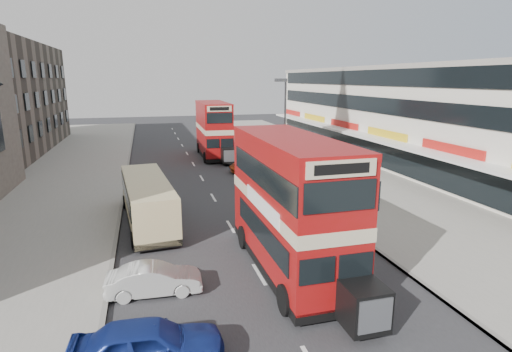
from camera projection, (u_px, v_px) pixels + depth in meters
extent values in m
plane|color=#28282B|center=(273.00, 298.00, 15.63)|extent=(160.00, 160.00, 0.00)
cube|color=#28282B|center=(202.00, 178.00, 34.42)|extent=(12.00, 90.00, 0.01)
cube|color=gray|center=(333.00, 169.00, 37.44)|extent=(12.00, 90.00, 0.15)
cube|color=gray|center=(45.00, 187.00, 31.36)|extent=(12.00, 90.00, 0.15)
cube|color=gray|center=(125.00, 182.00, 32.86)|extent=(0.20, 90.00, 0.16)
cube|color=gray|center=(271.00, 173.00, 35.94)|extent=(0.20, 90.00, 0.16)
cube|color=beige|center=(401.00, 116.00, 40.32)|extent=(8.00, 46.00, 9.00)
cube|color=black|center=(362.00, 147.00, 39.96)|extent=(0.10, 44.00, 2.40)
cube|color=gray|center=(405.00, 68.00, 39.26)|extent=(8.20, 46.20, 0.40)
cube|color=white|center=(355.00, 133.00, 39.42)|extent=(1.80, 44.00, 0.20)
cylinder|color=slate|center=(285.00, 131.00, 33.29)|extent=(0.16, 0.16, 8.00)
cube|color=slate|center=(281.00, 80.00, 32.26)|extent=(1.00, 0.20, 0.25)
cube|color=black|center=(289.00, 260.00, 17.95)|extent=(2.88, 8.88, 0.39)
cube|color=maroon|center=(289.00, 232.00, 17.65)|extent=(2.86, 8.88, 2.43)
cube|color=beige|center=(290.00, 201.00, 17.33)|extent=(2.90, 8.92, 0.50)
cube|color=maroon|center=(291.00, 170.00, 17.02)|extent=(2.86, 8.88, 2.32)
cube|color=maroon|center=(291.00, 140.00, 16.73)|extent=(2.88, 8.90, 0.28)
cube|color=black|center=(364.00, 306.00, 13.22)|extent=(1.35, 1.34, 1.44)
cube|color=black|center=(214.00, 153.00, 43.96)|extent=(2.93, 8.79, 0.38)
cube|color=maroon|center=(214.00, 141.00, 43.66)|extent=(2.91, 8.79, 2.40)
cube|color=beige|center=(213.00, 128.00, 43.34)|extent=(2.96, 8.84, 0.49)
cube|color=maroon|center=(213.00, 115.00, 43.04)|extent=(2.91, 8.79, 2.29)
cube|color=maroon|center=(213.00, 103.00, 42.76)|extent=(2.93, 8.81, 0.27)
cube|color=black|center=(228.00, 155.00, 39.23)|extent=(1.34, 1.34, 1.42)
cube|color=black|center=(149.00, 217.00, 23.69)|extent=(3.11, 9.20, 0.36)
cube|color=#CDBC84|center=(147.00, 200.00, 23.45)|extent=(3.09, 9.20, 2.35)
imported|color=navy|center=(148.00, 345.00, 11.70)|extent=(4.43, 1.98, 1.48)
imported|color=beige|center=(154.00, 280.00, 15.82)|extent=(3.67, 1.44, 1.19)
imported|color=maroon|center=(271.00, 177.00, 32.15)|extent=(4.40, 2.20, 1.23)
imported|color=#B64312|center=(256.00, 165.00, 36.44)|extent=(4.95, 2.51, 1.34)
imported|color=#6389C6|center=(229.00, 146.00, 46.65)|extent=(3.67, 1.49, 1.25)
imported|color=gray|center=(328.00, 175.00, 30.76)|extent=(0.73, 0.54, 1.84)
imported|color=gray|center=(247.00, 167.00, 36.83)|extent=(0.59, 1.65, 0.86)
imported|color=#222029|center=(247.00, 157.00, 36.63)|extent=(0.71, 0.47, 1.94)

